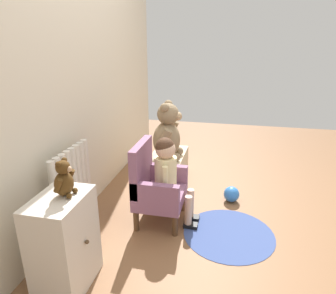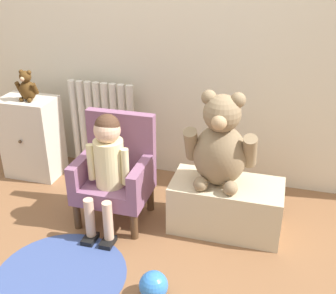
{
  "view_description": "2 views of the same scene",
  "coord_description": "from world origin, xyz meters",
  "px_view_note": "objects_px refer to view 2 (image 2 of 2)",
  "views": [
    {
      "loc": [
        -2.14,
        -0.05,
        1.38
      ],
      "look_at": [
        0.2,
        0.46,
        0.52
      ],
      "focal_mm": 32.0,
      "sensor_mm": 36.0,
      "label": 1
    },
    {
      "loc": [
        0.79,
        -1.53,
        1.53
      ],
      "look_at": [
        0.22,
        0.5,
        0.51
      ],
      "focal_mm": 45.0,
      "sensor_mm": 36.0,
      "label": 2
    }
  ],
  "objects_px": {
    "small_dresser": "(32,137)",
    "small_teddy_bear": "(27,87)",
    "toy_ball": "(154,285)",
    "floor_rug": "(61,275)",
    "child_armchair": "(116,171)",
    "child_figure": "(107,158)",
    "low_bench": "(226,206)",
    "radiator": "(103,128)",
    "large_teddy_bear": "(220,145)"
  },
  "relations": [
    {
      "from": "radiator",
      "to": "child_armchair",
      "type": "bearing_deg",
      "value": -59.12
    },
    {
      "from": "radiator",
      "to": "toy_ball",
      "type": "height_order",
      "value": "radiator"
    },
    {
      "from": "child_figure",
      "to": "low_bench",
      "type": "relative_size",
      "value": 1.1
    },
    {
      "from": "radiator",
      "to": "small_teddy_bear",
      "type": "bearing_deg",
      "value": -152.97
    },
    {
      "from": "large_teddy_bear",
      "to": "toy_ball",
      "type": "distance_m",
      "value": 0.81
    },
    {
      "from": "large_teddy_bear",
      "to": "toy_ball",
      "type": "xyz_separation_m",
      "value": [
        -0.19,
        -0.63,
        -0.47
      ]
    },
    {
      "from": "low_bench",
      "to": "toy_ball",
      "type": "relative_size",
      "value": 4.54
    },
    {
      "from": "floor_rug",
      "to": "child_figure",
      "type": "bearing_deg",
      "value": 80.31
    },
    {
      "from": "radiator",
      "to": "small_dresser",
      "type": "relative_size",
      "value": 1.16
    },
    {
      "from": "child_figure",
      "to": "large_teddy_bear",
      "type": "relative_size",
      "value": 1.28
    },
    {
      "from": "toy_ball",
      "to": "low_bench",
      "type": "bearing_deg",
      "value": 69.51
    },
    {
      "from": "small_dresser",
      "to": "child_figure",
      "type": "xyz_separation_m",
      "value": [
        0.78,
        -0.44,
        0.16
      ]
    },
    {
      "from": "child_armchair",
      "to": "floor_rug",
      "type": "distance_m",
      "value": 0.67
    },
    {
      "from": "child_figure",
      "to": "child_armchair",
      "type": "bearing_deg",
      "value": 90.0
    },
    {
      "from": "radiator",
      "to": "low_bench",
      "type": "height_order",
      "value": "radiator"
    },
    {
      "from": "child_figure",
      "to": "low_bench",
      "type": "xyz_separation_m",
      "value": [
        0.66,
        0.16,
        -0.3
      ]
    },
    {
      "from": "radiator",
      "to": "low_bench",
      "type": "xyz_separation_m",
      "value": [
        0.97,
        -0.47,
        -0.18
      ]
    },
    {
      "from": "large_teddy_bear",
      "to": "child_armchair",
      "type": "bearing_deg",
      "value": -176.62
    },
    {
      "from": "small_teddy_bear",
      "to": "floor_rug",
      "type": "distance_m",
      "value": 1.3
    },
    {
      "from": "small_dresser",
      "to": "large_teddy_bear",
      "type": "bearing_deg",
      "value": -11.96
    },
    {
      "from": "child_armchair",
      "to": "child_figure",
      "type": "relative_size",
      "value": 0.92
    },
    {
      "from": "child_figure",
      "to": "toy_ball",
      "type": "bearing_deg",
      "value": -49.28
    },
    {
      "from": "low_bench",
      "to": "floor_rug",
      "type": "relative_size",
      "value": 0.94
    },
    {
      "from": "low_bench",
      "to": "floor_rug",
      "type": "height_order",
      "value": "low_bench"
    },
    {
      "from": "child_armchair",
      "to": "low_bench",
      "type": "xyz_separation_m",
      "value": [
        0.66,
        0.05,
        -0.15
      ]
    },
    {
      "from": "child_armchair",
      "to": "low_bench",
      "type": "relative_size",
      "value": 1.01
    },
    {
      "from": "child_armchair",
      "to": "child_figure",
      "type": "height_order",
      "value": "child_figure"
    },
    {
      "from": "toy_ball",
      "to": "floor_rug",
      "type": "bearing_deg",
      "value": 179.26
    },
    {
      "from": "small_dresser",
      "to": "low_bench",
      "type": "xyz_separation_m",
      "value": [
        1.44,
        -0.28,
        -0.14
      ]
    },
    {
      "from": "small_teddy_bear",
      "to": "large_teddy_bear",
      "type": "bearing_deg",
      "value": -11.26
    },
    {
      "from": "floor_rug",
      "to": "toy_ball",
      "type": "relative_size",
      "value": 4.84
    },
    {
      "from": "small_dresser",
      "to": "child_figure",
      "type": "height_order",
      "value": "child_figure"
    },
    {
      "from": "radiator",
      "to": "child_armchair",
      "type": "distance_m",
      "value": 0.61
    },
    {
      "from": "large_teddy_bear",
      "to": "radiator",
      "type": "bearing_deg",
      "value": 152.21
    },
    {
      "from": "small_dresser",
      "to": "large_teddy_bear",
      "type": "xyz_separation_m",
      "value": [
        1.39,
        -0.29,
        0.25
      ]
    },
    {
      "from": "radiator",
      "to": "child_figure",
      "type": "relative_size",
      "value": 0.96
    },
    {
      "from": "large_teddy_bear",
      "to": "floor_rug",
      "type": "bearing_deg",
      "value": -137.9
    },
    {
      "from": "small_teddy_bear",
      "to": "radiator",
      "type": "bearing_deg",
      "value": 27.03
    },
    {
      "from": "small_dresser",
      "to": "small_teddy_bear",
      "type": "distance_m",
      "value": 0.38
    },
    {
      "from": "small_dresser",
      "to": "child_figure",
      "type": "bearing_deg",
      "value": -29.38
    },
    {
      "from": "small_dresser",
      "to": "small_teddy_bear",
      "type": "height_order",
      "value": "small_teddy_bear"
    },
    {
      "from": "child_armchair",
      "to": "large_teddy_bear",
      "type": "distance_m",
      "value": 0.66
    },
    {
      "from": "small_dresser",
      "to": "large_teddy_bear",
      "type": "distance_m",
      "value": 1.44
    },
    {
      "from": "small_dresser",
      "to": "child_figure",
      "type": "distance_m",
      "value": 0.91
    },
    {
      "from": "small_dresser",
      "to": "large_teddy_bear",
      "type": "relative_size",
      "value": 1.06
    },
    {
      "from": "child_armchair",
      "to": "floor_rug",
      "type": "relative_size",
      "value": 0.95
    },
    {
      "from": "radiator",
      "to": "large_teddy_bear",
      "type": "relative_size",
      "value": 1.23
    },
    {
      "from": "low_bench",
      "to": "small_teddy_bear",
      "type": "distance_m",
      "value": 1.52
    },
    {
      "from": "child_armchair",
      "to": "toy_ball",
      "type": "relative_size",
      "value": 4.6
    },
    {
      "from": "small_teddy_bear",
      "to": "child_figure",
      "type": "bearing_deg",
      "value": -29.13
    }
  ]
}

